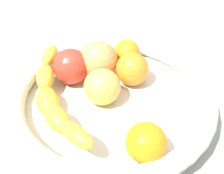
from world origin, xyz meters
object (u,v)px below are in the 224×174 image
at_px(apple_yellow, 102,88).
at_px(peach_blush, 98,60).
at_px(banana_draped_left, 52,96).
at_px(orange_mid_left, 127,53).
at_px(orange_mid_right, 146,143).
at_px(tomato_red, 71,67).
at_px(fruit_bowl, 112,98).
at_px(orange_front, 132,69).

distance_m(apple_yellow, peach_blush, 0.08).
distance_m(banana_draped_left, orange_mid_left, 0.19).
bearing_deg(banana_draped_left, orange_mid_right, -39.18).
bearing_deg(orange_mid_left, peach_blush, -150.72).
relative_size(tomato_red, apple_yellow, 1.06).
distance_m(orange_mid_left, orange_mid_right, 0.23).
distance_m(fruit_bowl, orange_mid_left, 0.12).
xyz_separation_m(tomato_red, apple_yellow, (0.05, -0.06, -0.00)).
relative_size(fruit_bowl, orange_front, 5.73).
bearing_deg(orange_mid_left, orange_front, -88.75).
distance_m(orange_front, orange_mid_right, 0.17).
height_order(fruit_bowl, orange_mid_left, orange_mid_left).
bearing_deg(banana_draped_left, fruit_bowl, 6.62).
xyz_separation_m(fruit_bowl, orange_front, (0.04, 0.05, 0.03)).
bearing_deg(banana_draped_left, apple_yellow, 6.21).
height_order(fruit_bowl, apple_yellow, apple_yellow).
xyz_separation_m(orange_front, tomato_red, (-0.11, 0.02, 0.00)).
distance_m(fruit_bowl, tomato_red, 0.10).
height_order(banana_draped_left, apple_yellow, apple_yellow).
bearing_deg(apple_yellow, orange_mid_left, 62.37).
bearing_deg(apple_yellow, banana_draped_left, -173.79).
distance_m(orange_mid_right, peach_blush, 0.20).
relative_size(orange_front, orange_mid_left, 1.14).
bearing_deg(tomato_red, peach_blush, 13.09).
bearing_deg(peach_blush, fruit_bowl, -75.24).
bearing_deg(peach_blush, banana_draped_left, -133.45).
bearing_deg(orange_mid_right, banana_draped_left, 140.82).
bearing_deg(tomato_red, orange_mid_left, 22.29).
height_order(orange_mid_right, peach_blush, peach_blush).
height_order(orange_mid_left, peach_blush, peach_blush).
bearing_deg(tomato_red, apple_yellow, -50.15).
xyz_separation_m(orange_front, apple_yellow, (-0.06, -0.05, 0.00)).
bearing_deg(orange_front, fruit_bowl, -132.51).
bearing_deg(orange_front, apple_yellow, -140.56).
bearing_deg(apple_yellow, orange_mid_right, -66.48).
relative_size(orange_front, orange_mid_right, 1.06).
height_order(banana_draped_left, orange_front, orange_front).
xyz_separation_m(fruit_bowl, orange_mid_left, (0.04, 0.11, 0.02)).
bearing_deg(banana_draped_left, tomato_red, 68.00).
xyz_separation_m(banana_draped_left, apple_yellow, (0.08, 0.01, 0.00)).
height_order(orange_mid_left, tomato_red, tomato_red).
bearing_deg(fruit_bowl, peach_blush, 104.76).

